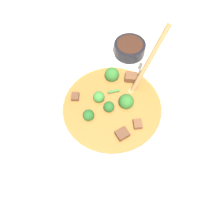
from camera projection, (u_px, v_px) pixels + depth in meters
The scene contains 4 objects.
ground_plane at pixel (112, 123), 0.64m from camera, with size 4.00×4.00×0.00m, color silver.
stew_bowl at pixel (112, 113), 0.58m from camera, with size 0.32×0.28×0.26m.
condiment_bowl at pixel (130, 48), 0.75m from camera, with size 0.11×0.11×0.04m.
empty_plate at pixel (45, 78), 0.71m from camera, with size 0.19×0.19×0.02m.
Camera 1 is at (-0.18, -0.20, 0.58)m, focal length 35.00 mm.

